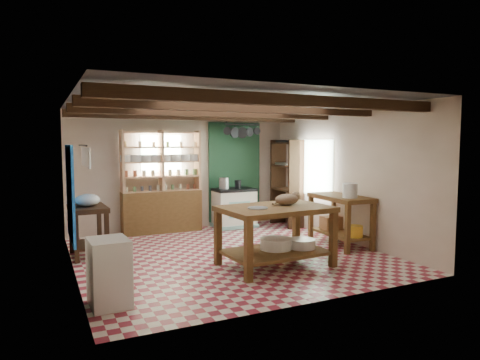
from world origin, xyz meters
name	(u,v)px	position (x,y,z in m)	size (l,w,h in m)	color
floor	(228,255)	(0.00, 0.00, -0.01)	(5.00, 5.00, 0.02)	maroon
ceiling	(228,103)	(0.00, 0.00, 2.60)	(5.00, 5.00, 0.02)	#4F5055
wall_back	(183,171)	(0.00, 2.50, 1.30)	(5.00, 0.04, 2.60)	beige
wall_front	(313,196)	(0.00, -2.50, 1.30)	(5.00, 0.04, 2.60)	beige
wall_left	(72,186)	(-2.50, 0.00, 1.30)	(0.04, 5.00, 2.60)	beige
wall_right	(345,175)	(2.50, 0.00, 1.30)	(0.04, 5.00, 2.60)	beige
ceiling_beams	(228,110)	(0.00, 0.00, 2.48)	(5.00, 3.80, 0.15)	#382213
blue_wall_patch	(70,193)	(-2.47, 0.90, 1.10)	(0.04, 1.40, 1.60)	blue
green_wall_patch	(235,172)	(1.25, 2.47, 1.25)	(1.30, 0.04, 2.30)	#1B452A
window_back	(161,154)	(-0.50, 2.48, 1.70)	(0.90, 0.02, 0.80)	silver
window_right	(314,167)	(2.48, 1.00, 1.40)	(0.02, 1.30, 1.20)	silver
utensil_rail	(83,156)	(-2.44, -1.20, 1.78)	(0.06, 0.90, 0.28)	black
pot_rack	(242,132)	(1.25, 2.05, 2.18)	(0.86, 0.12, 0.36)	black
shelving_unit	(162,182)	(-0.55, 2.31, 1.10)	(1.70, 0.34, 2.20)	tan
tall_rack	(287,183)	(2.28, 1.80, 1.00)	(0.40, 0.86, 2.00)	#382213
work_table	(275,236)	(0.39, -0.94, 0.47)	(1.67, 1.11, 0.94)	brown
stove	(234,208)	(1.09, 2.15, 0.45)	(0.91, 0.62, 0.89)	silver
prep_table	(88,231)	(-2.20, 0.92, 0.43)	(0.58, 0.85, 0.86)	#382213
white_cabinet	(109,272)	(-2.22, -1.53, 0.40)	(0.45, 0.54, 0.80)	silver
right_counter	(340,220)	(2.18, -0.28, 0.47)	(0.66, 1.32, 0.95)	brown
cat	(287,199)	(0.63, -0.88, 1.03)	(0.39, 0.30, 0.18)	#987658
steel_tray	(258,208)	(0.04, -1.01, 0.95)	(0.31, 0.31, 0.02)	#B4B5BD
basin_large	(276,244)	(0.43, -0.89, 0.34)	(0.50, 0.50, 0.17)	silver
basin_small	(302,244)	(0.84, -1.01, 0.32)	(0.43, 0.43, 0.15)	silver
kettle_left	(224,183)	(0.84, 2.15, 1.02)	(0.22, 0.22, 0.26)	#B4B5BD
kettle_right	(238,184)	(1.19, 2.15, 0.99)	(0.15, 0.15, 0.19)	black
enamel_bowl	(88,200)	(-2.20, 0.92, 0.97)	(0.42, 0.42, 0.21)	silver
white_bucket	(350,190)	(2.11, -0.63, 1.08)	(0.26, 0.26, 0.26)	silver
wicker_basket	(331,223)	(2.20, 0.02, 0.38)	(0.36, 0.29, 0.25)	#9A663E
yellow_tub	(355,231)	(2.15, -0.73, 0.35)	(0.28, 0.28, 0.20)	gold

